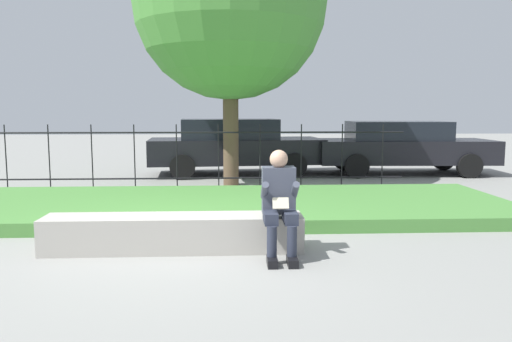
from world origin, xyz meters
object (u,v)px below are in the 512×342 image
object	(u,v)px
person_seated_reader	(279,200)
car_parked_center	(234,145)
stone_bench	(174,235)
car_parked_right	(402,146)
tree_behind_fence	(230,3)

from	to	relation	value
person_seated_reader	car_parked_center	distance (m)	7.54
person_seated_reader	car_parked_center	size ratio (longest dim) A/B	0.27
stone_bench	car_parked_right	bearing A→B (deg)	53.74
car_parked_center	tree_behind_fence	world-z (taller)	tree_behind_fence
person_seated_reader	car_parked_right	bearing A→B (deg)	61.76
car_parked_center	car_parked_right	bearing A→B (deg)	-6.23
stone_bench	car_parked_right	xyz separation A→B (m)	(5.21, 7.10, 0.55)
person_seated_reader	stone_bench	bearing A→B (deg)	166.73
person_seated_reader	car_parked_right	size ratio (longest dim) A/B	0.27
stone_bench	tree_behind_fence	xyz separation A→B (m)	(0.69, 5.26, 3.80)
stone_bench	person_seated_reader	size ratio (longest dim) A/B	2.51
car_parked_right	tree_behind_fence	world-z (taller)	tree_behind_fence
stone_bench	tree_behind_fence	size ratio (longest dim) A/B	0.51
tree_behind_fence	person_seated_reader	bearing A→B (deg)	-84.32
stone_bench	tree_behind_fence	bearing A→B (deg)	82.57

